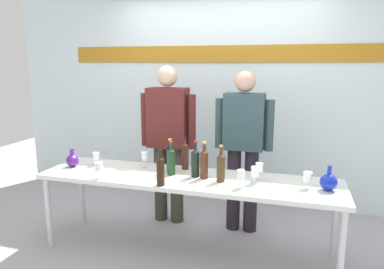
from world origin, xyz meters
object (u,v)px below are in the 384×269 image
decanter_blue_left (72,160)px  wine_bottle_6 (195,162)px  decanter_blue_right (329,182)px  wine_bottle_4 (171,160)px  wine_glass_left_0 (99,167)px  presenter_left (168,135)px  wine_glass_right_2 (259,168)px  display_table (187,183)px  wine_bottle_5 (160,170)px  wine_bottle_0 (221,166)px  wine_glass_left_2 (96,156)px  wine_glass_right_3 (308,177)px  presenter_right (243,142)px  wine_glass_right_0 (255,172)px  wine_bottle_3 (170,157)px  wine_glass_right_1 (241,176)px  wine_bottle_2 (204,163)px  wine_glass_left_1 (145,156)px  wine_bottle_1 (185,155)px

decanter_blue_left → wine_bottle_6: 1.24m
decanter_blue_right → wine_bottle_6: 1.11m
wine_bottle_4 → wine_glass_left_0: size_ratio=2.10×
presenter_left → wine_glass_right_2: (1.03, -0.53, -0.13)m
display_table → wine_bottle_5: 0.36m
wine_bottle_0 → wine_glass_left_2: 1.28m
wine_glass_right_3 → wine_bottle_6: bearing=177.4°
presenter_left → wine_bottle_0: (0.72, -0.66, -0.11)m
presenter_right → wine_glass_right_0: bearing=-73.2°
wine_bottle_6 → wine_glass_right_2: size_ratio=2.12×
presenter_left → wine_bottle_3: presenter_left is taller
wine_bottle_6 → wine_glass_right_1: 0.47m
decanter_blue_right → wine_glass_right_3: (-0.16, -0.00, 0.03)m
wine_glass_right_1 → wine_glass_right_3: bearing=15.0°
wine_bottle_0 → wine_bottle_2: wine_bottle_2 is taller
wine_bottle_0 → wine_glass_left_1: 0.81m
wine_glass_left_0 → wine_glass_left_2: bearing=124.1°
wine_glass_right_1 → wine_glass_right_3: size_ratio=1.10×
wine_glass_left_2 → display_table: bearing=-5.2°
presenter_left → wine_glass_right_2: 1.16m
wine_bottle_0 → wine_glass_left_1: (-0.79, 0.19, -0.02)m
wine_glass_left_0 → wine_glass_right_1: size_ratio=0.97×
wine_bottle_0 → wine_glass_right_3: 0.71m
decanter_blue_left → wine_bottle_3: (0.97, 0.12, 0.07)m
wine_bottle_6 → wine_bottle_1: bearing=128.4°
presenter_left → wine_bottle_0: bearing=-42.5°
wine_bottle_3 → wine_bottle_2: bearing=-16.1°
wine_glass_left_2 → wine_bottle_6: bearing=-3.3°
wine_bottle_1 → wine_glass_left_0: wine_bottle_1 is taller
wine_bottle_1 → wine_bottle_3: wine_bottle_1 is taller
wine_bottle_6 → wine_glass_right_1: bearing=-22.8°
decanter_blue_left → wine_glass_right_3: bearing=-0.1°
wine_bottle_2 → decanter_blue_right: bearing=-0.9°
wine_bottle_1 → wine_bottle_2: (0.24, -0.22, 0.00)m
wine_bottle_5 → wine_glass_left_2: wine_bottle_5 is taller
display_table → wine_glass_right_1: size_ratio=17.54×
presenter_left → wine_bottle_4: (0.25, -0.60, -0.11)m
wine_bottle_0 → wine_bottle_2: (-0.16, 0.04, 0.01)m
wine_glass_right_0 → wine_glass_right_1: bearing=-124.2°
wine_bottle_1 → wine_glass_right_2: 0.73m
wine_bottle_4 → wine_bottle_5: size_ratio=1.03×
wine_bottle_1 → wine_glass_right_2: bearing=-11.3°
wine_bottle_1 → wine_bottle_5: 0.51m
wine_bottle_6 → wine_glass_left_0: (-0.79, -0.29, -0.03)m
display_table → wine_glass_left_2: bearing=174.8°
decanter_blue_right → wine_glass_left_2: bearing=177.4°
presenter_right → wine_glass_right_0: size_ratio=11.23×
decanter_blue_left → wine_bottle_1: bearing=12.4°
display_table → wine_glass_left_2: wine_glass_left_2 is taller
presenter_right → wine_bottle_0: presenter_right is taller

